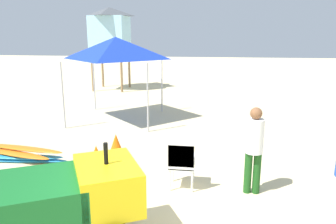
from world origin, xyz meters
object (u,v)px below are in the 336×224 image
Objects in this scene: traffic_cone_far at (116,144)px; popup_canopy at (116,48)px; lifeguard_near_center at (254,145)px; lifeguard_tower at (110,29)px; utility_cart at (46,202)px; stacked_plastic_chairs at (182,159)px; traffic_cone_near at (97,158)px; surfboard_pile at (17,155)px.

popup_canopy is at bearing 105.75° from traffic_cone_far.
lifeguard_tower is (-6.25, 11.13, 2.23)m from lifeguard_near_center.
lifeguard_near_center is (2.89, 2.20, 0.16)m from utility_cart.
lifeguard_tower is (-4.93, 11.17, 2.57)m from stacked_plastic_chairs.
stacked_plastic_chairs is at bearing -16.66° from traffic_cone_near.
lifeguard_tower reaches higher than lifeguard_near_center.
lifeguard_near_center is 3.21× the size of traffic_cone_far.
lifeguard_tower reaches higher than traffic_cone_far.
lifeguard_tower reaches higher than surfboard_pile.
stacked_plastic_chairs is at bearing -61.17° from popup_canopy.
traffic_cone_near is at bearing -79.30° from popup_canopy.
surfboard_pile is 2.31m from traffic_cone_far.
stacked_plastic_chairs is at bearing -12.43° from surfboard_pile.
stacked_plastic_chairs is at bearing 54.15° from utility_cart.
popup_canopy is 0.66× the size of lifeguard_tower.
surfboard_pile is (-3.97, 0.88, -0.45)m from stacked_plastic_chairs.
traffic_cone_far is (0.10, 1.09, -0.04)m from traffic_cone_near.
lifeguard_tower is at bearing 104.17° from utility_cart.
surfboard_pile is at bearing 167.57° from stacked_plastic_chairs.
utility_cart is at bearing -86.40° from traffic_cone_far.
utility_cart is 3.87m from traffic_cone_far.
traffic_cone_far is at bearing 84.64° from traffic_cone_near.
traffic_cone_far is (-3.13, 1.62, -0.69)m from lifeguard_near_center.
lifeguard_near_center is at bearing -9.35° from traffic_cone_near.
lifeguard_near_center reaches higher than stacked_plastic_chairs.
lifeguard_near_center is at bearing -27.42° from traffic_cone_far.
lifeguard_near_center is 6.57m from popup_canopy.
utility_cart is 7.43m from popup_canopy.
lifeguard_near_center is (1.32, 0.04, 0.34)m from stacked_plastic_chairs.
popup_canopy is 4.98m from traffic_cone_near.
utility_cart is 2.68m from stacked_plastic_chairs.
popup_canopy is 6.60m from lifeguard_tower.
lifeguard_tower reaches higher than utility_cart.
stacked_plastic_chairs is 1.72× the size of traffic_cone_near.
lifeguard_tower is (-0.96, 10.29, 3.02)m from surfboard_pile.
utility_cart is 0.65× the size of lifeguard_tower.
popup_canopy reaches higher than stacked_plastic_chairs.
traffic_cone_far is at bearing 152.58° from lifeguard_near_center.
utility_cart is at bearing -80.65° from popup_canopy.
utility_cart reaches higher than surfboard_pile.
traffic_cone_near reaches higher than surfboard_pile.
lifeguard_tower reaches higher than popup_canopy.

